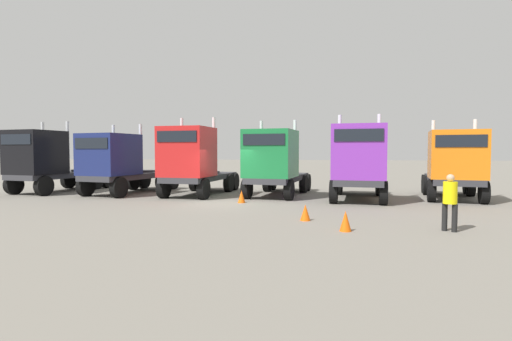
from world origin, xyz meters
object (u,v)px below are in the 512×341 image
object	(u,v)px
semi_truck_green	(274,162)
traffic_cone_near	(345,221)
semi_truck_navy	(118,163)
semi_truck_purple	(359,162)
semi_truck_orange	(455,164)
semi_truck_red	(193,161)
visitor_in_hivis	(450,198)
traffic_cone_mid	(305,212)
traffic_cone_far	(242,197)
semi_truck_black	(46,161)

from	to	relation	value
semi_truck_green	traffic_cone_near	world-z (taller)	semi_truck_green
semi_truck_navy	semi_truck_purple	world-z (taller)	semi_truck_purple
semi_truck_green	semi_truck_orange	bearing A→B (deg)	97.96
semi_truck_green	semi_truck_red	bearing A→B (deg)	-76.50
visitor_in_hivis	semi_truck_red	bearing A→B (deg)	86.84
traffic_cone_near	traffic_cone_mid	bearing A→B (deg)	128.63
semi_truck_orange	traffic_cone_near	size ratio (longest dim) A/B	9.74
semi_truck_navy	semi_truck_orange	distance (m)	17.65
semi_truck_green	visitor_in_hivis	distance (m)	10.34
semi_truck_red	visitor_in_hivis	bearing A→B (deg)	59.13
semi_truck_red	visitor_in_hivis	distance (m)	13.19
semi_truck_purple	traffic_cone_far	xyz separation A→B (m)	(-5.43, -1.64, -1.61)
traffic_cone_far	semi_truck_green	bearing A→B (deg)	66.51
semi_truck_navy	traffic_cone_far	bearing A→B (deg)	84.14
semi_truck_green	traffic_cone_near	xyz separation A→B (m)	(3.41, -8.58, -1.55)
semi_truck_orange	semi_truck_green	bearing A→B (deg)	-80.18
semi_truck_orange	semi_truck_red	bearing A→B (deg)	-78.37
semi_truck_green	semi_truck_orange	size ratio (longest dim) A/B	1.06
semi_truck_purple	traffic_cone_far	world-z (taller)	semi_truck_purple
semi_truck_red	semi_truck_orange	xyz separation A→B (m)	(13.26, 0.69, -0.14)
semi_truck_red	traffic_cone_far	distance (m)	4.16
semi_truck_green	traffic_cone_far	xyz separation A→B (m)	(-1.15, -2.65, -1.57)
semi_truck_orange	traffic_cone_far	distance (m)	10.58
visitor_in_hivis	traffic_cone_near	world-z (taller)	visitor_in_hivis
semi_truck_black	traffic_cone_near	world-z (taller)	semi_truck_black
traffic_cone_near	traffic_cone_far	world-z (taller)	traffic_cone_near
semi_truck_green	semi_truck_purple	bearing A→B (deg)	83.54
traffic_cone_near	semi_truck_black	bearing A→B (deg)	153.97
semi_truck_navy	semi_truck_orange	bearing A→B (deg)	102.30
semi_truck_red	semi_truck_black	bearing A→B (deg)	-86.71
semi_truck_purple	visitor_in_hivis	distance (m)	7.40
semi_truck_black	semi_truck_purple	size ratio (longest dim) A/B	1.03
semi_truck_black	traffic_cone_near	distance (m)	18.66
semi_truck_red	traffic_cone_near	bearing A→B (deg)	47.68
semi_truck_green	semi_truck_purple	distance (m)	4.40
semi_truck_green	visitor_in_hivis	world-z (taller)	semi_truck_green
semi_truck_green	traffic_cone_mid	size ratio (longest dim) A/B	11.31
semi_truck_purple	visitor_in_hivis	bearing A→B (deg)	21.70
semi_truck_black	semi_truck_orange	xyz separation A→B (m)	(22.23, 0.60, -0.10)
semi_truck_green	semi_truck_orange	world-z (taller)	semi_truck_green
semi_truck_green	traffic_cone_far	size ratio (longest dim) A/B	11.06
semi_truck_green	traffic_cone_far	distance (m)	3.29
traffic_cone_near	traffic_cone_mid	xyz separation A→B (m)	(-1.31, 1.64, -0.03)
semi_truck_red	semi_truck_green	bearing A→B (deg)	100.60
semi_truck_black	semi_truck_navy	world-z (taller)	semi_truck_black
semi_truck_red	semi_truck_purple	size ratio (longest dim) A/B	1.01
visitor_in_hivis	semi_truck_navy	bearing A→B (deg)	95.24
semi_truck_black	visitor_in_hivis	world-z (taller)	semi_truck_black
semi_truck_purple	traffic_cone_near	distance (m)	7.78
semi_truck_purple	semi_truck_orange	xyz separation A→B (m)	(4.66, 1.19, -0.12)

